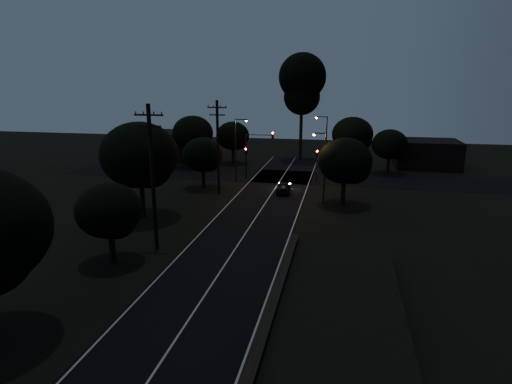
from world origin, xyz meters
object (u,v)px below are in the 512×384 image
at_px(streetlight_b, 325,141).
at_px(streetlight_a, 237,146).
at_px(utility_pole_far, 218,146).
at_px(signal_right, 317,160).
at_px(utility_pole_mid, 152,176).
at_px(tall_pine, 302,83).
at_px(signal_left, 246,157).
at_px(streetlight_c, 323,163).
at_px(signal_mast, 259,146).
at_px(car, 283,187).

bearing_deg(streetlight_b, streetlight_a, -150.52).
bearing_deg(utility_pole_far, signal_right, 37.00).
distance_m(utility_pole_mid, signal_right, 27.30).
distance_m(tall_pine, signal_left, 18.51).
distance_m(utility_pole_far, tall_pine, 24.94).
bearing_deg(streetlight_c, streetlight_a, 144.31).
bearing_deg(utility_pole_far, signal_left, 80.06).
relative_size(utility_pole_mid, utility_pole_far, 1.05).
distance_m(signal_mast, streetlight_a, 3.13).
bearing_deg(signal_right, signal_mast, 179.97).
relative_size(utility_pole_mid, car, 2.87).
bearing_deg(tall_pine, signal_left, -110.46).
distance_m(signal_mast, streetlight_b, 9.15).
bearing_deg(signal_right, utility_pole_mid, -112.99).
bearing_deg(signal_mast, car, -56.84).
bearing_deg(utility_pole_mid, car, 68.67).
distance_m(signal_left, streetlight_c, 14.52).
bearing_deg(streetlight_c, signal_right, 97.02).
xyz_separation_m(signal_mast, streetlight_a, (-2.39, -1.99, 0.30)).
height_order(signal_mast, streetlight_a, streetlight_a).
height_order(streetlight_c, car, streetlight_c).
relative_size(signal_right, streetlight_a, 0.51).
bearing_deg(utility_pole_far, signal_mast, 68.89).
distance_m(signal_right, signal_mast, 7.66).
xyz_separation_m(utility_pole_far, car, (7.26, 1.60, -4.83)).
bearing_deg(signal_mast, signal_right, -0.03).
relative_size(utility_pole_mid, streetlight_b, 1.38).
height_order(utility_pole_mid, streetlight_c, utility_pole_mid).
distance_m(streetlight_b, streetlight_c, 14.01).
bearing_deg(signal_left, streetlight_c, -43.76).
height_order(utility_pole_far, streetlight_b, utility_pole_far).
bearing_deg(utility_pole_far, streetlight_a, 83.41).
relative_size(tall_pine, signal_right, 4.09).
bearing_deg(signal_left, car, -47.46).
bearing_deg(streetlight_a, tall_pine, 69.64).
relative_size(signal_left, signal_right, 1.00).
bearing_deg(tall_pine, streetlight_b, -68.62).
relative_size(tall_pine, signal_left, 4.09).
height_order(utility_pole_mid, streetlight_a, utility_pole_mid).
distance_m(utility_pole_far, streetlight_a, 6.10).
height_order(tall_pine, signal_left, tall_pine).
bearing_deg(streetlight_c, streetlight_b, 92.14).
xyz_separation_m(utility_pole_mid, streetlight_c, (11.83, 15.00, -1.39)).
height_order(utility_pole_mid, tall_pine, tall_pine).
relative_size(signal_right, streetlight_b, 0.51).
bearing_deg(streetlight_a, signal_right, 11.34).
height_order(utility_pole_mid, car, utility_pole_mid).
bearing_deg(streetlight_c, car, 141.77).
distance_m(signal_right, streetlight_b, 4.45).
distance_m(tall_pine, signal_mast, 17.35).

